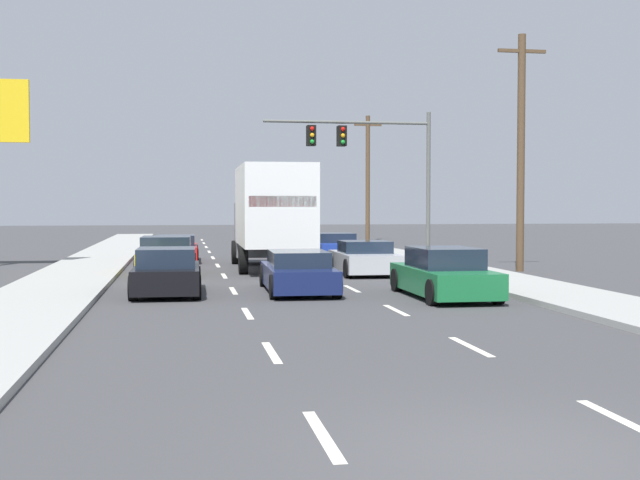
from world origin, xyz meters
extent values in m
plane|color=#3D3D3F|center=(0.00, 25.00, 0.00)|extent=(140.00, 140.00, 0.00)
cube|color=#9E9E99|center=(6.64, 20.00, 0.07)|extent=(2.79, 80.00, 0.14)
cube|color=#9E9E99|center=(-6.64, 20.00, 0.07)|extent=(2.79, 80.00, 0.14)
cube|color=silver|center=(-1.70, 1.09, 0.00)|extent=(0.14, 2.00, 0.01)
cube|color=silver|center=(-1.70, 6.09, 0.00)|extent=(0.14, 2.00, 0.01)
cube|color=silver|center=(-1.70, 11.09, 0.00)|extent=(0.14, 2.00, 0.01)
cube|color=silver|center=(-1.70, 16.09, 0.00)|extent=(0.14, 2.00, 0.01)
cube|color=silver|center=(-1.70, 21.09, 0.00)|extent=(0.14, 2.00, 0.01)
cube|color=silver|center=(-1.70, 26.09, 0.00)|extent=(0.14, 2.00, 0.01)
cube|color=silver|center=(-1.70, 31.09, 0.00)|extent=(0.14, 2.00, 0.01)
cube|color=silver|center=(-1.70, 36.09, 0.00)|extent=(0.14, 2.00, 0.01)
cube|color=silver|center=(-1.70, 41.09, 0.00)|extent=(0.14, 2.00, 0.01)
cube|color=silver|center=(-1.70, 46.09, 0.00)|extent=(0.14, 2.00, 0.01)
cube|color=silver|center=(-1.70, 51.09, 0.00)|extent=(0.14, 2.00, 0.01)
cube|color=silver|center=(1.70, 1.09, 0.00)|extent=(0.14, 2.00, 0.01)
cube|color=silver|center=(1.70, 6.09, 0.00)|extent=(0.14, 2.00, 0.01)
cube|color=silver|center=(1.70, 11.09, 0.00)|extent=(0.14, 2.00, 0.01)
cube|color=silver|center=(1.70, 16.09, 0.00)|extent=(0.14, 2.00, 0.01)
cube|color=silver|center=(1.70, 21.09, 0.00)|extent=(0.14, 2.00, 0.01)
cube|color=silver|center=(1.70, 26.09, 0.00)|extent=(0.14, 2.00, 0.01)
cube|color=silver|center=(1.70, 31.09, 0.00)|extent=(0.14, 2.00, 0.01)
cube|color=silver|center=(1.70, 36.09, 0.00)|extent=(0.14, 2.00, 0.01)
cube|color=silver|center=(1.70, 41.09, 0.00)|extent=(0.14, 2.00, 0.01)
cube|color=silver|center=(1.70, 46.09, 0.00)|extent=(0.14, 2.00, 0.01)
cube|color=silver|center=(1.70, 51.09, 0.00)|extent=(0.14, 2.00, 0.01)
cube|color=red|center=(-3.36, 28.66, 0.42)|extent=(1.86, 4.31, 0.56)
cube|color=#192333|center=(-3.36, 28.55, 0.92)|extent=(1.60, 1.83, 0.44)
cylinder|color=black|center=(-4.17, 30.27, 0.32)|extent=(0.23, 0.64, 0.64)
cylinder|color=black|center=(-2.50, 30.24, 0.32)|extent=(0.23, 0.64, 0.64)
cylinder|color=black|center=(-4.22, 27.08, 0.32)|extent=(0.23, 0.64, 0.64)
cylinder|color=black|center=(-2.54, 27.06, 0.32)|extent=(0.23, 0.64, 0.64)
cube|color=yellow|center=(-3.63, 22.23, 0.47)|extent=(1.99, 4.37, 0.66)
cube|color=#192333|center=(-3.64, 21.90, 1.06)|extent=(1.70, 1.98, 0.53)
cylinder|color=black|center=(-4.45, 23.87, 0.32)|extent=(0.24, 0.65, 0.64)
cylinder|color=black|center=(-2.71, 23.81, 0.32)|extent=(0.24, 0.65, 0.64)
cylinder|color=black|center=(-4.55, 20.65, 0.32)|extent=(0.24, 0.65, 0.64)
cylinder|color=black|center=(-2.81, 20.60, 0.32)|extent=(0.24, 0.65, 0.64)
cube|color=black|center=(-3.52, 15.53, 0.45)|extent=(1.79, 4.16, 0.63)
cube|color=#192333|center=(-3.53, 15.21, 1.01)|extent=(1.54, 1.92, 0.50)
cylinder|color=black|center=(-4.29, 17.06, 0.32)|extent=(0.23, 0.64, 0.64)
cylinder|color=black|center=(-2.70, 17.03, 0.32)|extent=(0.23, 0.64, 0.64)
cylinder|color=black|center=(-4.34, 14.03, 0.32)|extent=(0.23, 0.64, 0.64)
cylinder|color=black|center=(-2.75, 14.01, 0.32)|extent=(0.23, 0.64, 0.64)
cube|color=white|center=(0.20, 22.88, 2.39)|extent=(2.56, 6.01, 2.87)
cube|color=red|center=(0.16, 19.91, 2.53)|extent=(2.23, 0.07, 0.36)
cube|color=slate|center=(0.25, 26.88, 1.40)|extent=(2.41, 2.04, 2.20)
cylinder|color=black|center=(-0.94, 26.90, 0.48)|extent=(0.31, 0.96, 0.96)
cylinder|color=black|center=(1.44, 26.87, 0.48)|extent=(0.31, 0.96, 0.96)
cylinder|color=black|center=(-1.00, 21.70, 0.48)|extent=(0.31, 0.96, 0.96)
cylinder|color=black|center=(1.37, 21.67, 0.48)|extent=(0.31, 0.96, 0.96)
cube|color=#141E4C|center=(0.04, 15.46, 0.43)|extent=(1.84, 4.56, 0.59)
cube|color=#192333|center=(0.04, 15.36, 0.94)|extent=(1.59, 2.32, 0.42)
cylinder|color=black|center=(-0.73, 17.19, 0.32)|extent=(0.23, 0.64, 0.64)
cylinder|color=black|center=(0.89, 17.16, 0.32)|extent=(0.23, 0.64, 0.64)
cylinder|color=black|center=(-0.81, 13.77, 0.32)|extent=(0.23, 0.64, 0.64)
cylinder|color=black|center=(0.82, 13.73, 0.32)|extent=(0.23, 0.64, 0.64)
cube|color=#1E389E|center=(3.49, 28.85, 0.46)|extent=(1.80, 4.26, 0.65)
cube|color=#192333|center=(3.49, 28.57, 0.99)|extent=(1.58, 1.94, 0.41)
cylinder|color=black|center=(2.65, 30.43, 0.32)|extent=(0.22, 0.64, 0.64)
cylinder|color=black|center=(4.31, 30.43, 0.32)|extent=(0.22, 0.64, 0.64)
cylinder|color=black|center=(2.67, 27.27, 0.32)|extent=(0.22, 0.64, 0.64)
cylinder|color=black|center=(4.33, 27.28, 0.32)|extent=(0.22, 0.64, 0.64)
cube|color=#B7BABF|center=(3.16, 21.02, 0.45)|extent=(1.90, 4.10, 0.62)
cube|color=#192333|center=(3.16, 20.95, 0.96)|extent=(1.65, 1.73, 0.41)
cylinder|color=black|center=(2.30, 22.51, 0.32)|extent=(0.23, 0.64, 0.64)
cylinder|color=black|center=(4.04, 22.50, 0.32)|extent=(0.23, 0.64, 0.64)
cylinder|color=black|center=(2.28, 19.53, 0.32)|extent=(0.23, 0.64, 0.64)
cylinder|color=black|center=(4.02, 19.52, 0.32)|extent=(0.23, 0.64, 0.64)
cube|color=#196B38|center=(3.61, 13.49, 0.46)|extent=(1.75, 4.48, 0.64)
cube|color=#192333|center=(3.61, 13.45, 1.04)|extent=(1.54, 2.19, 0.53)
cylinder|color=black|center=(2.80, 15.18, 0.32)|extent=(0.22, 0.64, 0.64)
cylinder|color=black|center=(4.42, 15.18, 0.32)|extent=(0.22, 0.64, 0.64)
cylinder|color=black|center=(2.79, 11.80, 0.32)|extent=(0.22, 0.64, 0.64)
cylinder|color=black|center=(4.42, 11.80, 0.32)|extent=(0.22, 0.64, 0.64)
cylinder|color=#595B56|center=(8.56, 31.31, 3.42)|extent=(0.20, 0.20, 6.83)
cylinder|color=#595B56|center=(4.60, 31.31, 6.29)|extent=(7.92, 0.14, 0.14)
cube|color=black|center=(4.34, 31.31, 5.64)|extent=(0.40, 0.56, 0.95)
sphere|color=red|center=(4.34, 31.00, 5.94)|extent=(0.20, 0.20, 0.20)
sphere|color=orange|center=(4.34, 31.00, 5.64)|extent=(0.20, 0.20, 0.20)
sphere|color=green|center=(4.34, 31.00, 5.34)|extent=(0.20, 0.20, 0.20)
cube|color=black|center=(2.89, 31.31, 5.64)|extent=(0.40, 0.56, 0.95)
sphere|color=red|center=(2.89, 31.00, 5.94)|extent=(0.20, 0.20, 0.20)
sphere|color=orange|center=(2.89, 31.00, 5.64)|extent=(0.20, 0.20, 0.20)
sphere|color=green|center=(2.89, 31.00, 5.34)|extent=(0.20, 0.20, 0.20)
cylinder|color=brown|center=(9.02, 21.35, 4.28)|extent=(0.28, 0.28, 8.55)
cube|color=brown|center=(9.02, 21.35, 7.95)|extent=(1.80, 0.12, 0.12)
cylinder|color=brown|center=(8.86, 45.82, 4.09)|extent=(0.28, 0.28, 8.19)
cube|color=brown|center=(8.86, 45.82, 7.59)|extent=(1.80, 0.12, 0.12)
camera|label=1|loc=(-3.15, -7.46, 2.41)|focal=47.13mm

